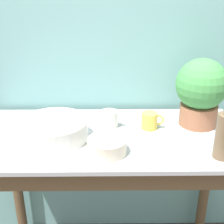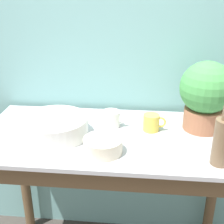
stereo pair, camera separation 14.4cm
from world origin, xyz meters
The scene contains 8 objects.
wall_back centered at (0.00, 0.67, 1.20)m, with size 6.00×0.05×2.40m.
counter_table centered at (0.00, 0.28, 0.69)m, with size 1.27×0.61×0.88m.
potted_plant centered at (0.44, 0.42, 1.06)m, with size 0.25×0.25×0.34m.
bowl_wash_large centered at (-0.27, 0.28, 0.92)m, with size 0.32×0.32×0.09m.
bottle_tall centered at (0.46, 0.10, 0.98)m, with size 0.08×0.08×0.25m.
mug_yellow centered at (0.19, 0.37, 0.92)m, with size 0.11×0.08×0.08m.
mug_white centered at (-0.01, 0.40, 0.92)m, with size 0.12×0.09×0.08m.
bowl_small_cream centered at (-0.02, 0.14, 0.91)m, with size 0.17×0.17×0.07m.
Camera 2 is at (0.13, -1.01, 1.59)m, focal length 50.00 mm.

